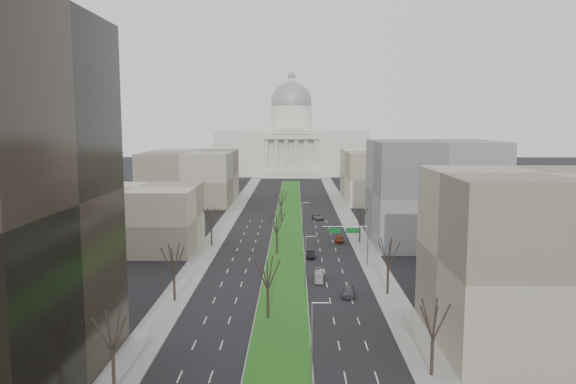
# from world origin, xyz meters

# --- Properties ---
(ground) EXTENTS (600.00, 600.00, 0.00)m
(ground) POSITION_xyz_m (0.00, 120.00, 0.00)
(ground) COLOR black
(ground) RESTS_ON ground
(median) EXTENTS (8.00, 222.03, 0.20)m
(median) POSITION_xyz_m (0.00, 118.99, 0.10)
(median) COLOR #999993
(median) RESTS_ON ground
(sidewalk_left) EXTENTS (5.00, 330.00, 0.15)m
(sidewalk_left) POSITION_xyz_m (-17.50, 95.00, 0.07)
(sidewalk_left) COLOR gray
(sidewalk_left) RESTS_ON ground
(sidewalk_right) EXTENTS (5.00, 330.00, 0.15)m
(sidewalk_right) POSITION_xyz_m (17.50, 95.00, 0.07)
(sidewalk_right) COLOR gray
(sidewalk_right) RESTS_ON ground
(capitol) EXTENTS (80.00, 46.00, 55.00)m
(capitol) POSITION_xyz_m (0.00, 269.59, 16.31)
(capitol) COLOR beige
(capitol) RESTS_ON ground
(building_beige_left) EXTENTS (26.00, 22.00, 14.00)m
(building_beige_left) POSITION_xyz_m (-33.00, 85.00, 7.00)
(building_beige_left) COLOR gray
(building_beige_left) RESTS_ON ground
(building_tan_right) EXTENTS (26.00, 24.00, 22.00)m
(building_tan_right) POSITION_xyz_m (33.00, 32.00, 11.00)
(building_tan_right) COLOR #786D5C
(building_tan_right) RESTS_ON ground
(building_grey_right) EXTENTS (28.00, 26.00, 24.00)m
(building_grey_right) POSITION_xyz_m (34.00, 92.00, 12.00)
(building_grey_right) COLOR slate
(building_grey_right) RESTS_ON ground
(building_far_left) EXTENTS (30.00, 40.00, 18.00)m
(building_far_left) POSITION_xyz_m (-35.00, 160.00, 9.00)
(building_far_left) COLOR #786D5C
(building_far_left) RESTS_ON ground
(building_far_right) EXTENTS (30.00, 40.00, 18.00)m
(building_far_right) POSITION_xyz_m (35.00, 165.00, 9.00)
(building_far_right) COLOR gray
(building_far_right) RESTS_ON ground
(tree_left_near) EXTENTS (5.10, 5.10, 9.18)m
(tree_left_near) POSITION_xyz_m (-17.20, 18.00, 6.61)
(tree_left_near) COLOR black
(tree_left_near) RESTS_ON ground
(tree_left_mid) EXTENTS (5.40, 5.40, 9.72)m
(tree_left_mid) POSITION_xyz_m (-17.20, 48.00, 7.00)
(tree_left_mid) COLOR black
(tree_left_mid) RESTS_ON ground
(tree_left_far) EXTENTS (5.28, 5.28, 9.50)m
(tree_left_far) POSITION_xyz_m (-17.20, 88.00, 6.84)
(tree_left_far) COLOR black
(tree_left_far) RESTS_ON ground
(tree_right_near) EXTENTS (5.16, 5.16, 9.29)m
(tree_right_near) POSITION_xyz_m (17.20, 22.00, 6.69)
(tree_right_near) COLOR black
(tree_right_near) RESTS_ON ground
(tree_right_mid) EXTENTS (5.52, 5.52, 9.94)m
(tree_right_mid) POSITION_xyz_m (17.20, 52.00, 7.16)
(tree_right_mid) COLOR black
(tree_right_mid) RESTS_ON ground
(tree_right_far) EXTENTS (5.04, 5.04, 9.07)m
(tree_right_far) POSITION_xyz_m (17.20, 92.00, 6.53)
(tree_right_far) COLOR black
(tree_right_far) RESTS_ON ground
(tree_median_a) EXTENTS (5.40, 5.40, 9.72)m
(tree_median_a) POSITION_xyz_m (-2.00, 40.00, 7.00)
(tree_median_a) COLOR black
(tree_median_a) RESTS_ON ground
(tree_median_b) EXTENTS (5.40, 5.40, 9.72)m
(tree_median_b) POSITION_xyz_m (-2.00, 80.00, 7.00)
(tree_median_b) COLOR black
(tree_median_b) RESTS_ON ground
(tree_median_c) EXTENTS (5.40, 5.40, 9.72)m
(tree_median_c) POSITION_xyz_m (-2.00, 120.00, 7.00)
(tree_median_c) COLOR black
(tree_median_c) RESTS_ON ground
(streetlamp_median_a) EXTENTS (1.90, 0.20, 9.16)m
(streetlamp_median_a) POSITION_xyz_m (3.76, 20.00, 4.81)
(streetlamp_median_a) COLOR gray
(streetlamp_median_a) RESTS_ON ground
(streetlamp_median_b) EXTENTS (1.90, 0.20, 9.16)m
(streetlamp_median_b) POSITION_xyz_m (3.76, 55.00, 4.81)
(streetlamp_median_b) COLOR gray
(streetlamp_median_b) RESTS_ON ground
(streetlamp_median_c) EXTENTS (1.90, 0.20, 9.16)m
(streetlamp_median_c) POSITION_xyz_m (3.76, 95.00, 4.81)
(streetlamp_median_c) COLOR gray
(streetlamp_median_c) RESTS_ON ground
(mast_arm_signs) EXTENTS (9.12, 0.24, 8.09)m
(mast_arm_signs) POSITION_xyz_m (13.49, 70.03, 6.11)
(mast_arm_signs) COLOR gray
(mast_arm_signs) RESTS_ON ground
(car_grey_near) EXTENTS (2.62, 5.09, 1.66)m
(car_grey_near) POSITION_xyz_m (10.65, 50.91, 0.83)
(car_grey_near) COLOR #46484D
(car_grey_near) RESTS_ON ground
(car_black) EXTENTS (1.78, 4.87, 1.59)m
(car_black) POSITION_xyz_m (5.20, 77.20, 0.80)
(car_black) COLOR black
(car_black) RESTS_ON ground
(car_red) EXTENTS (2.41, 4.91, 1.37)m
(car_red) POSITION_xyz_m (12.38, 92.56, 0.69)
(car_red) COLOR #65230D
(car_red) RESTS_ON ground
(car_grey_far) EXTENTS (3.31, 5.81, 1.53)m
(car_grey_far) POSITION_xyz_m (8.55, 124.06, 0.76)
(car_grey_far) COLOR #54595D
(car_grey_far) RESTS_ON ground
(box_van) EXTENTS (1.85, 6.46, 1.78)m
(box_van) POSITION_xyz_m (6.26, 60.08, 0.89)
(box_van) COLOR silver
(box_van) RESTS_ON ground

